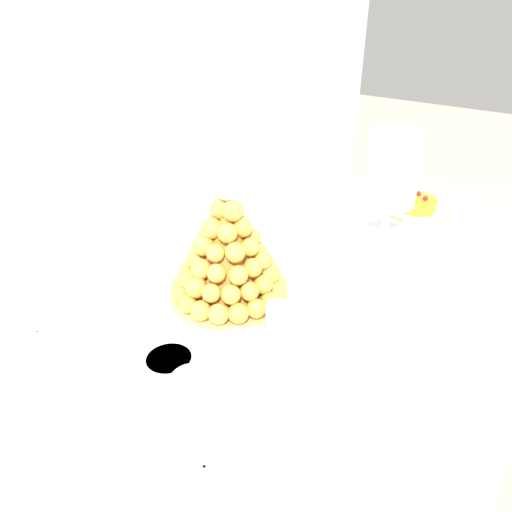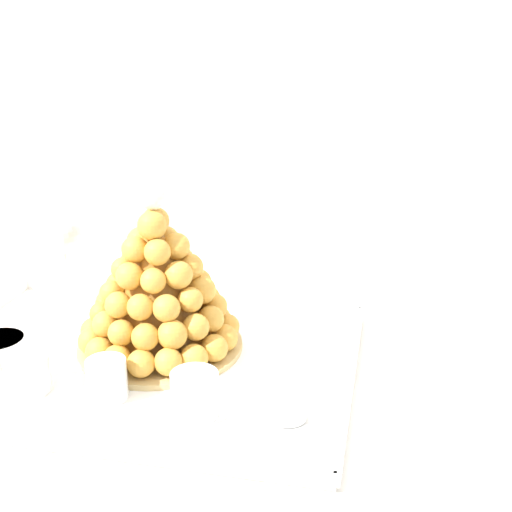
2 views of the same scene
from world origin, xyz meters
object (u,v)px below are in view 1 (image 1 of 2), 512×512
at_px(dessert_cup_right, 343,269).
at_px(macaron_goblet, 393,170).
at_px(creme_brulee_ramekin, 169,364).
at_px(fruit_tart_plate, 417,207).
at_px(dessert_cup_mid_left, 241,351).
at_px(wine_glass, 89,268).
at_px(dessert_cup_left, 192,391).
at_px(dessert_cup_centre, 279,319).
at_px(serving_tray, 238,310).
at_px(dessert_cup_mid_right, 322,293).
at_px(croquembouche, 228,257).

xyz_separation_m(dessert_cup_right, macaron_goblet, (0.29, 0.04, 0.14)).
xyz_separation_m(creme_brulee_ramekin, fruit_tart_plate, (0.90, -0.03, -0.01)).
height_order(dessert_cup_mid_left, wine_glass, wine_glass).
xyz_separation_m(dessert_cup_left, macaron_goblet, (0.74, 0.06, 0.14)).
distance_m(dessert_cup_right, wine_glass, 0.51).
bearing_deg(dessert_cup_centre, fruit_tart_plate, 3.09).
relative_size(dessert_cup_centre, macaron_goblet, 0.20).
height_order(serving_tray, dessert_cup_right, dessert_cup_right).
bearing_deg(fruit_tart_plate, creme_brulee_ramekin, 177.92).
bearing_deg(serving_tray, wine_glass, 138.57).
xyz_separation_m(serving_tray, dessert_cup_mid_right, (0.12, -0.11, 0.03)).
relative_size(dessert_cup_right, wine_glass, 0.30).
bearing_deg(creme_brulee_ramekin, dessert_cup_mid_left, -39.11).
bearing_deg(serving_tray, dessert_cup_left, -153.86).
bearing_deg(macaron_goblet, serving_tray, 173.97).
bearing_deg(creme_brulee_ramekin, dessert_cup_centre, -19.41).
bearing_deg(dessert_cup_centre, wine_glass, 125.21).
relative_size(dessert_cup_mid_right, macaron_goblet, 0.22).
bearing_deg(dessert_cup_left, macaron_goblet, 4.26).
bearing_deg(dessert_cup_mid_left, macaron_goblet, 4.70).
bearing_deg(dessert_cup_mid_right, wine_glass, 137.50).
xyz_separation_m(serving_tray, croquembouche, (0.02, 0.04, 0.10)).
xyz_separation_m(croquembouche, macaron_goblet, (0.50, -0.09, 0.07)).
distance_m(dessert_cup_mid_right, macaron_goblet, 0.42).
relative_size(serving_tray, dessert_cup_right, 12.42).
bearing_deg(dessert_cup_centre, dessert_cup_right, 1.22).
xyz_separation_m(dessert_cup_left, dessert_cup_right, (0.45, 0.01, -0.00)).
relative_size(serving_tray, creme_brulee_ramekin, 7.48).
bearing_deg(macaron_goblet, croquembouche, 169.27).
height_order(creme_brulee_ramekin, macaron_goblet, macaron_goblet).
distance_m(dessert_cup_left, creme_brulee_ramekin, 0.08).
xyz_separation_m(croquembouche, dessert_cup_left, (-0.24, -0.15, -0.07)).
height_order(creme_brulee_ramekin, fruit_tart_plate, fruit_tart_plate).
relative_size(dessert_cup_left, creme_brulee_ramekin, 0.77).
height_order(dessert_cup_left, wine_glass, wine_glass).
relative_size(macaron_goblet, fruit_tart_plate, 1.32).
bearing_deg(dessert_cup_right, fruit_tart_plate, 4.03).
bearing_deg(wine_glass, dessert_cup_mid_left, -72.79).
bearing_deg(wine_glass, dessert_cup_right, -32.45).
distance_m(dessert_cup_left, macaron_goblet, 0.75).
bearing_deg(dessert_cup_left, fruit_tart_plate, 2.81).
bearing_deg(wine_glass, croquembouche, -31.99).
bearing_deg(dessert_cup_centre, macaron_goblet, 5.26).
distance_m(croquembouche, dessert_cup_mid_right, 0.20).
distance_m(dessert_cup_left, dessert_cup_mid_left, 0.11).
xyz_separation_m(dessert_cup_mid_left, wine_glass, (-0.09, 0.28, 0.09)).
relative_size(dessert_cup_centre, fruit_tart_plate, 0.26).
bearing_deg(macaron_goblet, dessert_cup_left, -175.74).
distance_m(dessert_cup_left, dessert_cup_mid_right, 0.34).
height_order(dessert_cup_mid_left, fruit_tart_plate, dessert_cup_mid_left).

